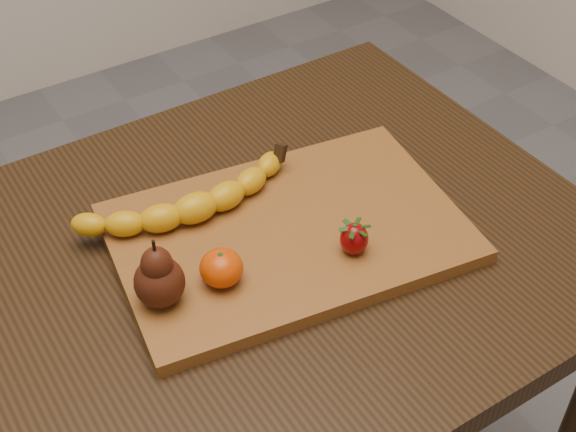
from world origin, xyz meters
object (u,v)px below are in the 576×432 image
cutting_board (288,233)px  pear (158,272)px  mandarin (221,268)px  table (226,312)px

cutting_board → pear: 0.20m
pear → mandarin: 0.08m
cutting_board → pear: (-0.19, -0.03, 0.06)m
table → pear: size_ratio=10.59×
cutting_board → mandarin: (-0.12, -0.04, 0.03)m
table → cutting_board: size_ratio=2.22×
table → mandarin: mandarin is taller
table → cutting_board: cutting_board is taller
mandarin → pear: bearing=170.9°
cutting_board → pear: pear is taller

